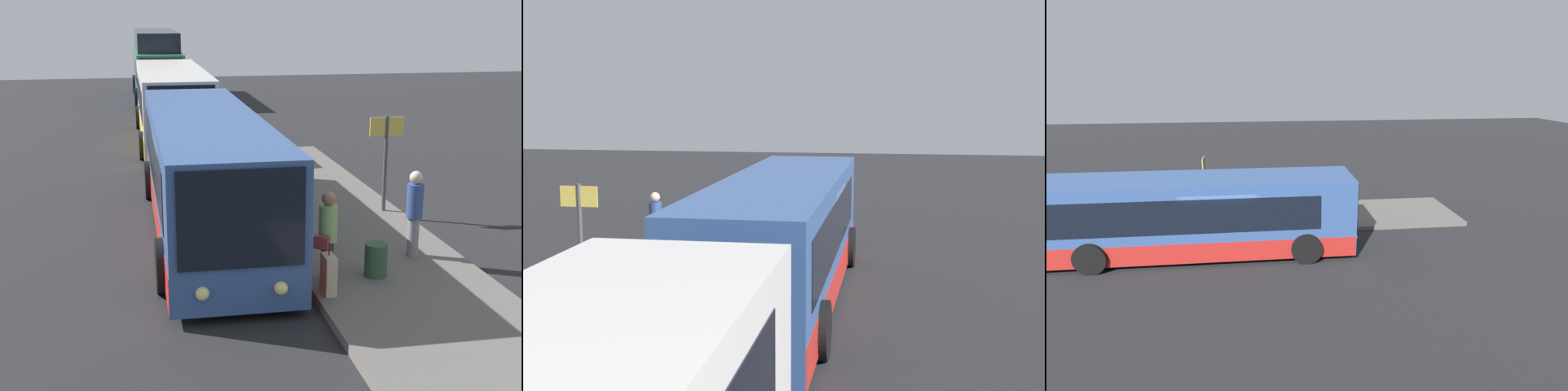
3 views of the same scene
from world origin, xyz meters
The scene contains 8 objects.
ground centered at (0.00, 0.00, 0.00)m, with size 80.00×80.00×0.00m, color #232326.
platform centered at (0.00, 3.38, 0.09)m, with size 20.00×3.56×0.18m.
bus_lead centered at (-0.85, 0.15, 1.40)m, with size 10.93×2.72×2.81m.
passenger_boarding centered at (2.22, 4.13, 1.18)m, with size 0.43×0.43×1.81m.
passenger_waiting centered at (3.34, 1.97, 1.14)m, with size 0.60×0.57×1.76m.
suitcase centered at (3.90, 1.85, 0.54)m, with size 0.46×0.20×0.97m.
sign_post centered at (-1.18, 4.72, 1.78)m, with size 0.10×0.88×2.45m.
trash_bin centered at (3.21, 2.98, 0.50)m, with size 0.44×0.44×0.65m.
Camera 2 is at (-16.31, -2.36, 4.64)m, focal length 50.00 mm.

